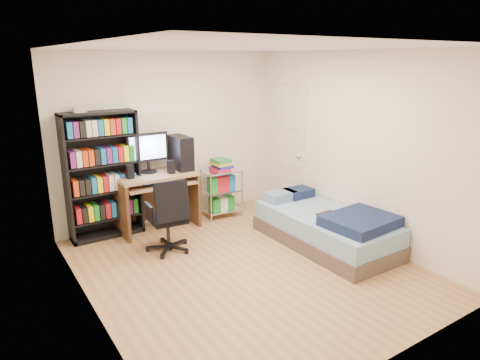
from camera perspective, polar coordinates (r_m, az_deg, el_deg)
room at (r=4.75m, az=0.75°, el=2.07°), size 3.58×4.08×2.58m
media_shelf at (r=6.04m, az=-17.85°, el=0.75°), size 0.97×0.32×1.80m
computer_desk at (r=6.24m, az=-10.39°, el=0.42°), size 1.10×0.64×1.39m
office_chair at (r=5.53m, az=-9.44°, el=-6.40°), size 0.62×0.62×0.97m
wire_cart at (r=6.60m, az=-2.51°, el=0.08°), size 0.59×0.45×0.90m
bed at (r=5.78m, az=11.44°, el=-6.20°), size 0.97×1.93×0.55m
door at (r=6.87m, az=6.40°, el=4.13°), size 0.12×0.80×2.00m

